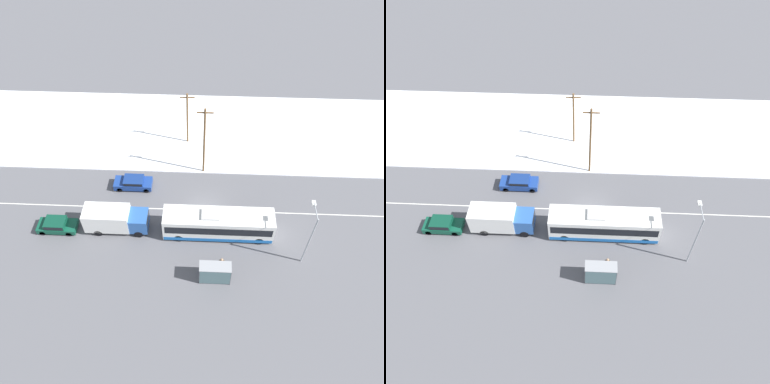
% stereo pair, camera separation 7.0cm
% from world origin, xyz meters
% --- Properties ---
extents(ground_plane, '(120.00, 120.00, 0.00)m').
position_xyz_m(ground_plane, '(0.00, 0.00, 0.00)').
color(ground_plane, '#56565B').
extents(snow_lot, '(80.00, 15.96, 0.12)m').
position_xyz_m(snow_lot, '(0.00, 13.70, 0.06)').
color(snow_lot, white).
rests_on(snow_lot, ground_plane).
extents(lane_marking_center, '(60.00, 0.12, 0.00)m').
position_xyz_m(lane_marking_center, '(0.00, 0.00, 0.00)').
color(lane_marking_center, silver).
rests_on(lane_marking_center, ground_plane).
extents(city_bus, '(11.30, 2.57, 3.27)m').
position_xyz_m(city_bus, '(1.54, -3.00, 1.60)').
color(city_bus, white).
rests_on(city_bus, ground_plane).
extents(box_truck, '(6.61, 2.30, 2.93)m').
position_xyz_m(box_truck, '(-9.23, -2.80, 1.62)').
color(box_truck, silver).
rests_on(box_truck, ground_plane).
extents(sedan_car, '(4.37, 1.80, 1.39)m').
position_xyz_m(sedan_car, '(-8.25, 3.16, 0.77)').
color(sedan_car, navy).
rests_on(sedan_car, ground_plane).
extents(parked_car_near_truck, '(4.10, 1.80, 1.43)m').
position_xyz_m(parked_car_near_truck, '(-15.46, -3.23, 0.78)').
color(parked_car_near_truck, '#0F4733').
rests_on(parked_car_near_truck, ground_plane).
extents(pedestrian_at_stop, '(0.63, 0.28, 1.76)m').
position_xyz_m(pedestrian_at_stop, '(1.89, -7.22, 1.08)').
color(pedestrian_at_stop, '#23232D').
rests_on(pedestrian_at_stop, ground_plane).
extents(bus_shelter, '(3.00, 1.20, 2.40)m').
position_xyz_m(bus_shelter, '(1.25, -8.66, 1.68)').
color(bus_shelter, gray).
rests_on(bus_shelter, ground_plane).
extents(streetlamp, '(0.36, 2.36, 6.94)m').
position_xyz_m(streetlamp, '(9.92, -5.56, 4.40)').
color(streetlamp, '#9EA3A8').
rests_on(streetlamp, ground_plane).
extents(utility_pole_roadside, '(1.80, 0.24, 9.28)m').
position_xyz_m(utility_pole_roadside, '(-0.17, 6.07, 4.83)').
color(utility_pole_roadside, brown).
rests_on(utility_pole_roadside, ground_plane).
extents(utility_pole_snowlot, '(1.80, 0.24, 7.40)m').
position_xyz_m(utility_pole_snowlot, '(-2.36, 11.39, 3.88)').
color(utility_pole_snowlot, brown).
rests_on(utility_pole_snowlot, ground_plane).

